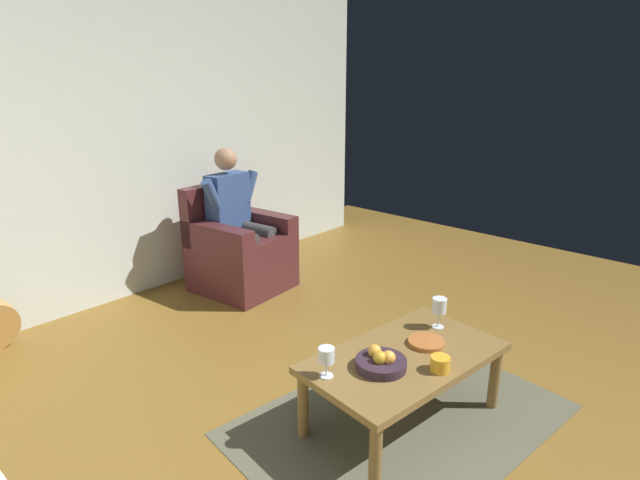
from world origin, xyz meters
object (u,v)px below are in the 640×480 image
(wine_glass_near, at_px, (439,307))
(decorative_dish, at_px, (426,342))
(armchair, at_px, (239,252))
(person_seated, at_px, (238,216))
(wine_glass_far, at_px, (326,357))
(candle_jar, at_px, (440,364))
(coffee_table, at_px, (404,363))
(fruit_bowl, at_px, (381,362))

(wine_glass_near, xyz_separation_m, decorative_dish, (0.22, 0.05, -0.12))
(armchair, relative_size, decorative_dish, 4.60)
(person_seated, height_order, decorative_dish, person_seated)
(person_seated, height_order, wine_glass_far, person_seated)
(candle_jar, bearing_deg, wine_glass_far, -42.88)
(wine_glass_near, bearing_deg, candle_jar, 30.74)
(coffee_table, xyz_separation_m, wine_glass_far, (0.44, -0.17, 0.16))
(coffee_table, relative_size, decorative_dish, 5.76)
(wine_glass_far, height_order, fruit_bowl, wine_glass_far)
(armchair, bearing_deg, fruit_bowl, 63.22)
(fruit_bowl, relative_size, candle_jar, 2.63)
(wine_glass_near, distance_m, fruit_bowl, 0.60)
(person_seated, distance_m, decorative_dish, 2.22)
(fruit_bowl, relative_size, decorative_dish, 1.30)
(fruit_bowl, height_order, decorative_dish, fruit_bowl)
(wine_glass_near, distance_m, decorative_dish, 0.26)
(armchair, relative_size, fruit_bowl, 3.55)
(decorative_dish, distance_m, candle_jar, 0.27)
(armchair, bearing_deg, coffee_table, 68.07)
(wine_glass_near, bearing_deg, coffee_table, 4.01)
(wine_glass_far, bearing_deg, fruit_bowl, 147.21)
(coffee_table, height_order, fruit_bowl, fruit_bowl)
(wine_glass_far, bearing_deg, coffee_table, 158.22)
(wine_glass_near, relative_size, decorative_dish, 0.93)
(decorative_dish, bearing_deg, wine_glass_far, -18.32)
(armchair, distance_m, decorative_dish, 2.22)
(armchair, distance_m, coffee_table, 2.23)
(wine_glass_far, distance_m, decorative_dish, 0.65)
(wine_glass_far, relative_size, decorative_dish, 0.78)
(wine_glass_near, xyz_separation_m, wine_glass_far, (0.83, -0.15, -0.02))
(armchair, relative_size, wine_glass_far, 5.88)
(wine_glass_near, distance_m, wine_glass_far, 0.84)
(person_seated, xyz_separation_m, decorative_dish, (0.45, 2.16, -0.24))
(wine_glass_near, distance_m, candle_jar, 0.49)
(wine_glass_near, relative_size, wine_glass_far, 1.18)
(coffee_table, relative_size, wine_glass_near, 6.22)
(person_seated, xyz_separation_m, fruit_bowl, (0.82, 2.11, -0.22))
(fruit_bowl, bearing_deg, wine_glass_far, -32.79)
(armchair, xyz_separation_m, wine_glass_far, (1.06, 1.97, 0.19))
(wine_glass_near, bearing_deg, fruit_bowl, 0.87)
(fruit_bowl, bearing_deg, candle_jar, 127.26)
(armchair, distance_m, wine_glass_near, 2.14)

